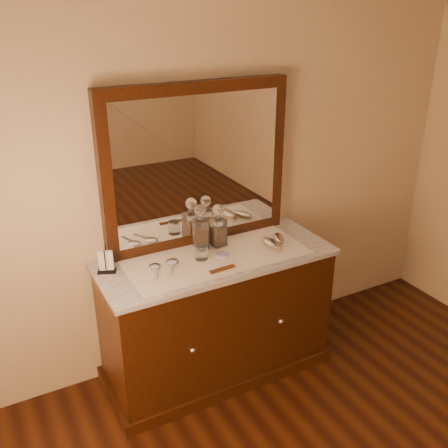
# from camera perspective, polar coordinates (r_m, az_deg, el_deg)

# --- Properties ---
(dresser_cabinet) EXTENTS (1.40, 0.55, 0.82)m
(dresser_cabinet) POSITION_cam_1_polar(r_m,az_deg,el_deg) (3.29, -0.84, -10.42)
(dresser_cabinet) COLOR black
(dresser_cabinet) RESTS_ON floor
(dresser_plinth) EXTENTS (1.46, 0.59, 0.08)m
(dresser_plinth) POSITION_cam_1_polar(r_m,az_deg,el_deg) (3.51, -0.80, -15.41)
(dresser_plinth) COLOR black
(dresser_plinth) RESTS_ON floor
(knob_left) EXTENTS (0.04, 0.04, 0.04)m
(knob_left) POSITION_cam_1_polar(r_m,az_deg,el_deg) (2.96, -3.54, -14.03)
(knob_left) COLOR silver
(knob_left) RESTS_ON dresser_cabinet
(knob_right) EXTENTS (0.04, 0.04, 0.04)m
(knob_right) POSITION_cam_1_polar(r_m,az_deg,el_deg) (3.20, 6.43, -10.85)
(knob_right) COLOR silver
(knob_right) RESTS_ON dresser_cabinet
(marble_top) EXTENTS (1.44, 0.59, 0.03)m
(marble_top) POSITION_cam_1_polar(r_m,az_deg,el_deg) (3.07, -0.88, -3.86)
(marble_top) COLOR white
(marble_top) RESTS_ON dresser_cabinet
(mirror_frame) EXTENTS (1.20, 0.08, 1.00)m
(mirror_frame) POSITION_cam_1_polar(r_m,az_deg,el_deg) (3.08, -3.06, 6.56)
(mirror_frame) COLOR black
(mirror_frame) RESTS_ON marble_top
(mirror_glass) EXTENTS (1.06, 0.01, 0.86)m
(mirror_glass) POSITION_cam_1_polar(r_m,az_deg,el_deg) (3.05, -2.78, 6.39)
(mirror_glass) COLOR white
(mirror_glass) RESTS_ON marble_top
(lace_runner) EXTENTS (1.10, 0.45, 0.00)m
(lace_runner) POSITION_cam_1_polar(r_m,az_deg,el_deg) (3.05, -0.71, -3.73)
(lace_runner) COLOR white
(lace_runner) RESTS_ON marble_top
(pin_dish) EXTENTS (0.09, 0.09, 0.01)m
(pin_dish) POSITION_cam_1_polar(r_m,az_deg,el_deg) (3.06, -0.15, -3.48)
(pin_dish) COLOR white
(pin_dish) RESTS_ON lace_runner
(comb) EXTENTS (0.16, 0.04, 0.01)m
(comb) POSITION_cam_1_polar(r_m,az_deg,el_deg) (2.90, -0.17, -5.10)
(comb) COLOR brown
(comb) RESTS_ON lace_runner
(napkin_rack) EXTENTS (0.12, 0.10, 0.15)m
(napkin_rack) POSITION_cam_1_polar(r_m,az_deg,el_deg) (2.94, -13.15, -4.19)
(napkin_rack) COLOR black
(napkin_rack) RESTS_ON marble_top
(decanter_left) EXTENTS (0.10, 0.10, 0.29)m
(decanter_left) POSITION_cam_1_polar(r_m,az_deg,el_deg) (3.11, -2.67, -0.84)
(decanter_left) COLOR brown
(decanter_left) RESTS_ON lace_runner
(decanter_right) EXTENTS (0.09, 0.09, 0.27)m
(decanter_right) POSITION_cam_1_polar(r_m,az_deg,el_deg) (3.15, -0.67, -0.64)
(decanter_right) COLOR brown
(decanter_right) RESTS_ON lace_runner
(brush_near) EXTENTS (0.09, 0.18, 0.05)m
(brush_near) POSITION_cam_1_polar(r_m,az_deg,el_deg) (3.16, 5.36, -2.30)
(brush_near) COLOR #977E5C
(brush_near) RESTS_ON lace_runner
(brush_far) EXTENTS (0.12, 0.16, 0.04)m
(brush_far) POSITION_cam_1_polar(r_m,az_deg,el_deg) (3.25, 6.19, -1.66)
(brush_far) COLOR #977E5C
(brush_far) RESTS_ON lace_runner
(hand_mirror_outer) EXTENTS (0.10, 0.19, 0.02)m
(hand_mirror_outer) POSITION_cam_1_polar(r_m,az_deg,el_deg) (2.94, -7.80, -4.92)
(hand_mirror_outer) COLOR silver
(hand_mirror_outer) RESTS_ON lace_runner
(hand_mirror_inner) EXTENTS (0.14, 0.19, 0.02)m
(hand_mirror_inner) POSITION_cam_1_polar(r_m,az_deg,el_deg) (2.97, -5.91, -4.41)
(hand_mirror_inner) COLOR silver
(hand_mirror_inner) RESTS_ON lace_runner
(tumblers) EXTENTS (0.08, 0.08, 0.09)m
(tumblers) POSITION_cam_1_polar(r_m,az_deg,el_deg) (3.01, -2.57, -3.22)
(tumblers) COLOR white
(tumblers) RESTS_ON lace_runner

